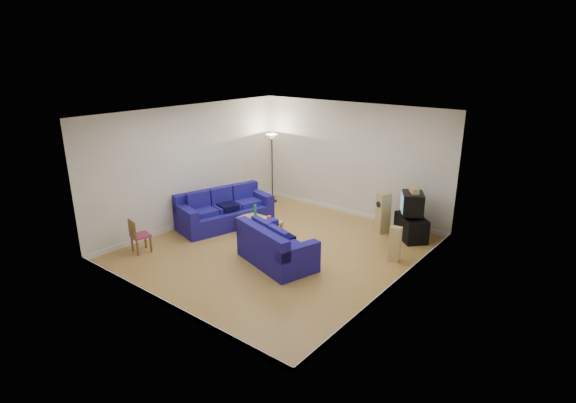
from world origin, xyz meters
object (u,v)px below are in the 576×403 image
Objects in this scene: tv_stand at (411,227)px; sofa_loveseat at (275,249)px; coffee_table at (260,221)px; television at (412,203)px; sofa_three_seat at (224,212)px.

sofa_loveseat is at bearing -75.56° from tv_stand.
sofa_loveseat reaches higher than coffee_table.
sofa_loveseat is 1.76× the size of coffee_table.
television is at bearing 34.01° from coffee_table.
coffee_table is 3.82m from tv_stand.
sofa_loveseat is 3.67m from television.
sofa_three_seat is 3.25× the size of television.
tv_stand is 0.66m from television.
tv_stand is 1.17× the size of television.
sofa_three_seat is 2.78m from sofa_loveseat.
sofa_three_seat reaches higher than sofa_loveseat.
sofa_three_seat is 1.32× the size of sofa_loveseat.
television is (-0.01, -0.06, 0.66)m from tv_stand.
sofa_loveseat is at bearing -58.70° from television.
sofa_three_seat is 2.78× the size of tv_stand.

